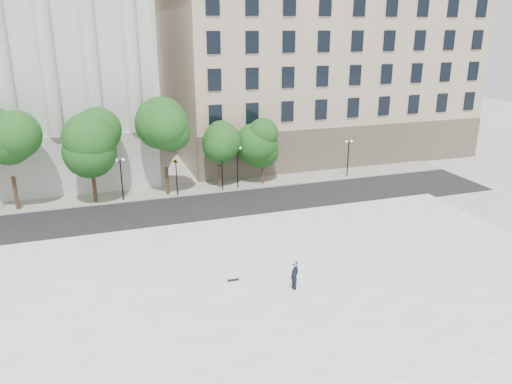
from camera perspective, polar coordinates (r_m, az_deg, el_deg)
ground at (r=29.94m, az=0.58°, el=-13.57°), size 160.00×160.00×0.00m
plaza at (r=32.28m, az=-1.19°, el=-10.55°), size 44.00×22.00×0.45m
street at (r=45.63m, az=-6.86°, el=-2.02°), size 60.00×8.00×0.02m
far_sidewalk at (r=51.19m, az=-8.27°, el=0.27°), size 60.00×4.00×0.12m
building_east at (r=69.13m, az=5.86°, el=14.46°), size 36.00×26.15×23.00m
traffic_light_west at (r=48.40m, az=-9.18°, el=3.67°), size 0.60×1.80×4.21m
traffic_light_east at (r=49.33m, az=-3.92°, el=4.09°), size 1.00×1.66×4.17m
person_lying at (r=31.32m, az=4.38°, el=-10.60°), size 1.58×1.83×0.49m
skateboard at (r=32.30m, az=-2.61°, el=-10.02°), size 0.73×0.21×0.07m
street_trees at (r=48.40m, az=-17.39°, el=4.76°), size 32.73×5.06×8.04m
lamp_posts at (r=49.06m, az=-7.99°, el=2.99°), size 35.78×0.28×4.42m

